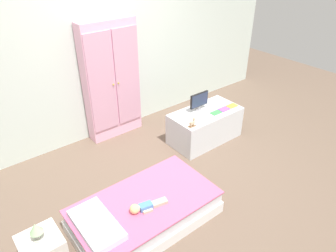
% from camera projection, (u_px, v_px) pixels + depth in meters
% --- Properties ---
extents(ground_plane, '(10.00, 10.00, 0.02)m').
position_uv_depth(ground_plane, '(175.00, 181.00, 3.88)').
color(ground_plane, brown).
extents(back_wall, '(6.40, 0.05, 2.70)m').
position_uv_depth(back_wall, '(102.00, 43.00, 4.23)').
color(back_wall, silver).
rests_on(back_wall, ground_plane).
extents(bed, '(1.47, 0.83, 0.28)m').
position_uv_depth(bed, '(145.00, 211.00, 3.25)').
color(bed, white).
rests_on(bed, ground_plane).
extents(pillow, '(0.32, 0.59, 0.07)m').
position_uv_depth(pillow, '(96.00, 225.00, 2.87)').
color(pillow, silver).
rests_on(pillow, bed).
extents(doll, '(0.39, 0.16, 0.10)m').
position_uv_depth(doll, '(142.00, 207.00, 3.05)').
color(doll, '#4C84C6').
rests_on(doll, bed).
extents(table_lamp, '(0.12, 0.12, 0.18)m').
position_uv_depth(table_lamp, '(36.00, 229.00, 2.60)').
color(table_lamp, '#B7B2AD').
rests_on(table_lamp, nightstand).
extents(wardrobe, '(0.80, 0.25, 1.69)m').
position_uv_depth(wardrobe, '(111.00, 81.00, 4.38)').
color(wardrobe, '#EFADCC').
rests_on(wardrobe, ground_plane).
extents(tv_stand, '(1.03, 0.54, 0.47)m').
position_uv_depth(tv_stand, '(205.00, 126.00, 4.53)').
color(tv_stand, silver).
rests_on(tv_stand, ground_plane).
extents(tv_monitor, '(0.31, 0.10, 0.26)m').
position_uv_depth(tv_monitor, '(199.00, 100.00, 4.37)').
color(tv_monitor, '#99999E').
rests_on(tv_monitor, tv_stand).
extents(rocking_horse_toy, '(0.10, 0.04, 0.13)m').
position_uv_depth(rocking_horse_toy, '(193.00, 122.00, 4.03)').
color(rocking_horse_toy, '#8E6642').
rests_on(rocking_horse_toy, tv_stand).
extents(book_green, '(0.15, 0.09, 0.01)m').
position_uv_depth(book_green, '(216.00, 113.00, 4.37)').
color(book_green, '#429E51').
rests_on(book_green, tv_stand).
extents(book_purple, '(0.16, 0.10, 0.01)m').
position_uv_depth(book_purple, '(224.00, 109.00, 4.46)').
color(book_purple, '#8E51B2').
rests_on(book_purple, tv_stand).
extents(book_yellow, '(0.15, 0.10, 0.01)m').
position_uv_depth(book_yellow, '(232.00, 106.00, 4.55)').
color(book_yellow, gold).
rests_on(book_yellow, tv_stand).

